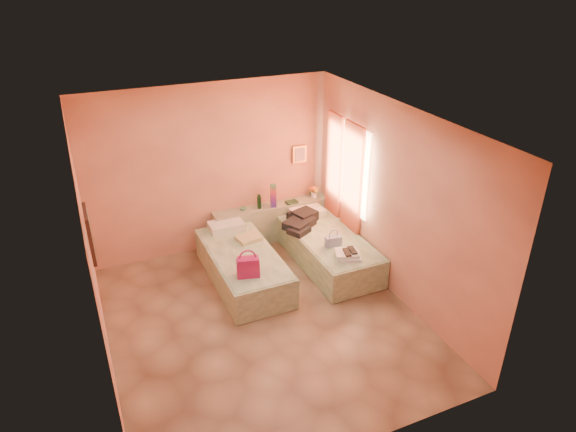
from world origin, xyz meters
The scene contains 16 objects.
ground centered at (0.00, 0.00, 0.00)m, with size 4.50×4.50×0.00m, color tan.
room_walls centered at (0.21, 0.57, 1.79)m, with size 4.02×4.51×2.81m.
headboard_ledge centered at (0.98, 2.10, 0.33)m, with size 2.05×0.30×0.65m, color #A4AC8D.
bed_left centered at (0.08, 1.05, 0.25)m, with size 0.90×2.00×0.50m, color beige.
bed_right centered at (1.50, 0.96, 0.25)m, with size 0.90×2.00×0.50m, color beige.
water_bottle centered at (0.74, 2.07, 0.77)m, with size 0.07×0.07×0.25m, color #14371D.
rainbow_box centered at (0.98, 2.03, 0.85)m, with size 0.09×0.09×0.41m, color #AE1558.
small_dish centered at (0.48, 2.14, 0.66)m, with size 0.12×0.12×0.03m, color #4A885F.
green_book centered at (1.33, 2.04, 0.67)m, with size 0.20×0.14×0.03m, color #224027.
flower_vase centered at (1.78, 2.09, 0.77)m, with size 0.19×0.19×0.25m, color white.
magenta_handbag centered at (-0.05, 0.43, 0.65)m, with size 0.31×0.18×0.29m, color #AE1558.
khaki_garment centered at (0.29, 1.37, 0.53)m, with size 0.35×0.28×0.06m, color tan.
clothes_pile centered at (1.25, 1.45, 0.58)m, with size 0.54×0.54×0.16m, color black.
blue_handbag centered at (1.42, 0.68, 0.58)m, with size 0.25×0.11×0.16m, color #4456A3.
towel_stack centered at (1.46, 0.27, 0.55)m, with size 0.35×0.30×0.10m, color white.
sandal_pair centered at (1.47, 0.26, 0.61)m, with size 0.17×0.22×0.02m, color black.
Camera 1 is at (-1.94, -5.27, 4.48)m, focal length 32.00 mm.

